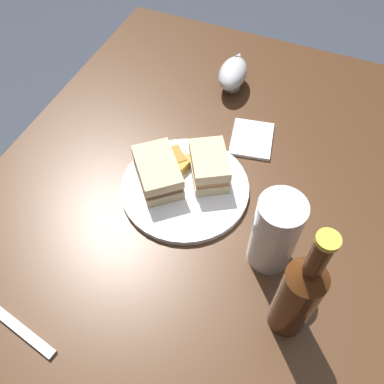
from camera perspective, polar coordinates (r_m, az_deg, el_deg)
The scene contains 13 objects.
ground_plane at distance 1.49m, azimuth 0.58°, elevation -18.55°, with size 6.00×6.00×0.00m, color #333842.
dining_table at distance 1.14m, azimuth 0.74°, elevation -13.02°, with size 1.24×0.91×0.74m, color #422816.
plate at distance 0.84m, azimuth -0.98°, elevation 0.60°, with size 0.26×0.26×0.01m, color white.
sandwich_half_left at distance 0.83m, azimuth 2.39°, elevation 3.62°, with size 0.12×0.11×0.06m.
sandwich_half_right at distance 0.82m, azimuth -4.78°, elevation 2.76°, with size 0.14×0.14×0.06m.
potato_wedge_front at distance 0.87m, azimuth 2.26°, elevation 4.99°, with size 0.05×0.02×0.02m, color #B77F33.
potato_wedge_middle at distance 0.87m, azimuth -1.97°, elevation 4.93°, with size 0.05×0.02×0.02m, color #AD702D.
potato_wedge_back at distance 0.85m, azimuth -1.10°, elevation 3.84°, with size 0.04×0.02×0.02m, color gold.
pint_glass at distance 0.72m, azimuth 11.32°, elevation -6.05°, with size 0.08×0.08×0.16m.
gravy_boat at distance 1.04m, azimuth 5.73°, elevation 16.12°, with size 0.13×0.08×0.07m.
cider_bottle at distance 0.64m, azimuth 14.54°, elevation -13.66°, with size 0.06×0.06×0.27m.
napkin at distance 0.94m, azimuth 8.31°, elevation 7.31°, with size 0.11×0.09×0.01m, color white.
fork at distance 0.77m, azimuth -23.51°, elevation -16.48°, with size 0.18×0.02×0.01m, color silver.
Camera 1 is at (0.41, 0.16, 1.42)m, focal length 38.37 mm.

